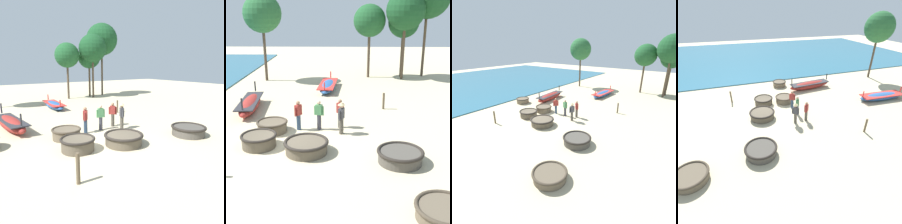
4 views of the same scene
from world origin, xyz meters
TOP-DOWN VIEW (x-y plane):
  - ground_plane at (0.00, 0.00)m, footprint 80.00×80.00m
  - coracle_beside_post at (-1.12, 2.09)m, footprint 1.60×1.60m
  - coracle_front_right at (4.90, -1.17)m, footprint 1.94×1.94m
  - coracle_weathered at (0.93, -0.34)m, footprint 1.98×1.98m
  - coracle_far_right at (-1.32, 0.22)m, footprint 1.65×1.65m
  - long_boat_white_hull at (1.28, 11.01)m, footprint 1.48×4.55m
  - long_boat_blue_hull at (-3.30, 5.64)m, footprint 1.50×4.68m
  - fisherman_by_coracle at (2.44, 1.89)m, footprint 0.36×0.50m
  - fisherman_crouching at (0.21, 2.41)m, footprint 0.38×0.44m
  - fisherman_hauling at (1.28, 2.48)m, footprint 0.52×0.30m
  - fisherman_standing_right at (2.37, 2.78)m, footprint 0.41×0.39m
  - mooring_post_mid_beach at (5.06, 6.08)m, footprint 0.14×0.14m
  - mooring_post_shoreline at (-2.57, -2.49)m, footprint 0.14×0.14m
  - tree_leftmost at (4.76, 15.80)m, footprint 2.85×2.85m
  - tree_right_mid at (7.84, 16.19)m, footprint 2.76×2.76m
  - tree_center at (9.87, 16.47)m, footprint 4.03×4.03m
  - tree_left_mid at (7.74, 15.10)m, footprint 3.32×3.32m

SIDE VIEW (x-z plane):
  - ground_plane at x=0.00m, z-range 0.00..0.00m
  - coracle_front_right at x=4.90m, z-range 0.03..0.58m
  - long_boat_white_hull at x=1.28m, z-range -0.22..0.83m
  - coracle_weathered at x=0.93m, z-range 0.03..0.61m
  - coracle_beside_post at x=-1.12m, z-range 0.03..0.62m
  - coracle_far_right at x=-1.32m, z-range 0.03..0.65m
  - long_boat_blue_hull at x=-3.30m, z-range -0.29..1.08m
  - mooring_post_mid_beach at x=5.06m, z-range 0.00..1.05m
  - mooring_post_shoreline at x=-2.57m, z-range 0.00..1.10m
  - fisherman_crouching at x=0.21m, z-range 0.05..1.62m
  - fisherman_hauling at x=1.28m, z-range 0.05..1.62m
  - fisherman_standing_right at x=2.37m, z-range 0.05..1.62m
  - fisherman_by_coracle at x=2.44m, z-range 0.12..1.79m
  - tree_right_mid at x=7.84m, z-range 1.73..8.02m
  - tree_leftmost at x=4.76m, z-range 1.79..8.27m
  - tree_left_mid at x=7.74m, z-range 2.10..9.67m
  - tree_center at x=9.87m, z-range 2.56..11.74m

